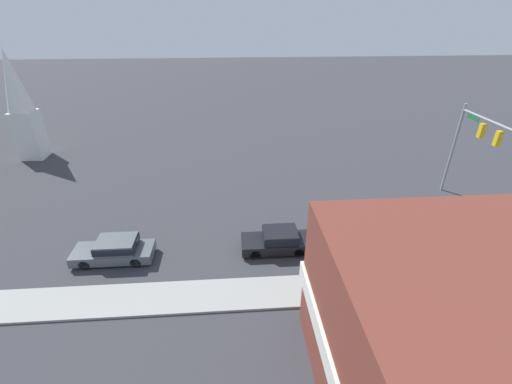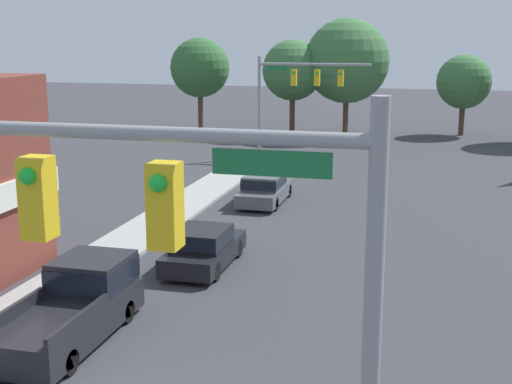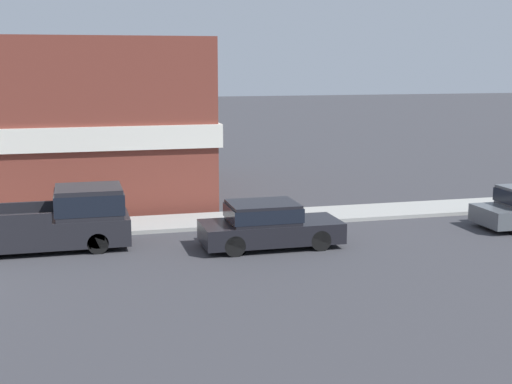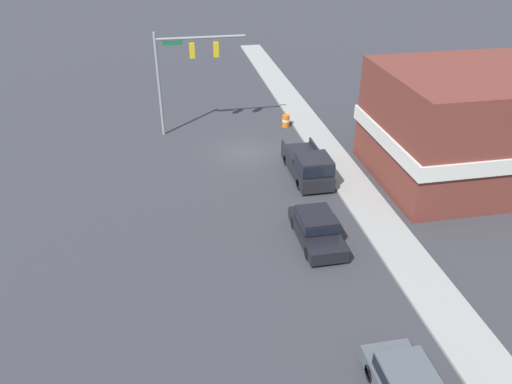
# 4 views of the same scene
# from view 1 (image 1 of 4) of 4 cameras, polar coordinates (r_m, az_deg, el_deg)

# --- Properties ---
(ground_plane) EXTENTS (200.00, 200.00, 0.00)m
(ground_plane) POSITION_cam_1_polar(r_m,az_deg,el_deg) (27.82, 26.28, -5.29)
(ground_plane) COLOR #38383D
(sidewalk_curb) EXTENTS (2.40, 60.00, 0.14)m
(sidewalk_curb) POSITION_cam_1_polar(r_m,az_deg,el_deg) (24.07, 32.64, -12.45)
(sidewalk_curb) COLOR #9E9E99
(sidewalk_curb) RESTS_ON ground
(near_signal_assembly) EXTENTS (6.43, 0.49, 7.55)m
(near_signal_assembly) POSITION_cam_1_polar(r_m,az_deg,el_deg) (30.82, 32.46, 7.60)
(near_signal_assembly) COLOR gray
(near_signal_assembly) RESTS_ON ground
(car_lead) EXTENTS (1.91, 4.48, 1.47)m
(car_lead) POSITION_cam_1_polar(r_m,az_deg,el_deg) (22.45, 3.62, -7.98)
(car_lead) COLOR black
(car_lead) RESTS_ON ground
(car_second_ahead) EXTENTS (1.89, 4.89, 1.48)m
(car_second_ahead) POSITION_cam_1_polar(r_m,az_deg,el_deg) (23.33, -22.45, -8.83)
(car_second_ahead) COLOR black
(car_second_ahead) RESTS_ON ground
(pickup_truck_parked) EXTENTS (2.06, 5.44, 1.97)m
(pickup_truck_parked) POSITION_cam_1_polar(r_m,az_deg,el_deg) (22.91, 20.51, -8.58)
(pickup_truck_parked) COLOR black
(pickup_truck_parked) RESTS_ON ground
(corner_brick_building) EXTENTS (12.07, 9.46, 6.84)m
(corner_brick_building) POSITION_cam_1_polar(r_m,az_deg,el_deg) (14.63, 32.94, -24.44)
(corner_brick_building) COLOR brown
(corner_brick_building) RESTS_ON ground
(church_steeple) EXTENTS (2.48, 2.48, 10.97)m
(church_steeple) POSITION_cam_1_polar(r_m,az_deg,el_deg) (42.21, -34.68, 12.07)
(church_steeple) COLOR white
(church_steeple) RESTS_ON ground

